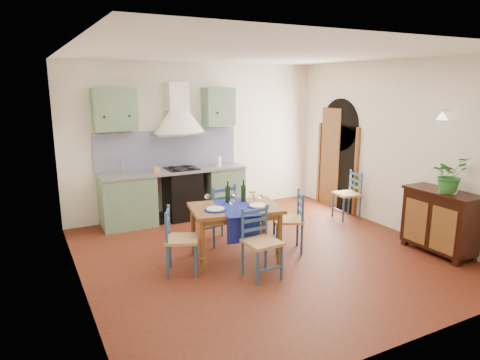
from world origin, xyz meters
name	(u,v)px	position (x,y,z in m)	size (l,w,h in m)	color
floor	(265,254)	(0.00, 0.00, 0.00)	(5.00, 5.00, 0.00)	#441B0E
back_wall	(179,161)	(-0.47, 2.29, 1.05)	(5.00, 0.96, 2.80)	silver
right_wall	(383,149)	(2.50, 0.28, 1.34)	(0.26, 5.00, 2.80)	silver
left_wall	(75,177)	(-2.50, 0.00, 1.40)	(0.04, 5.00, 2.80)	silver
ceiling	(268,54)	(0.00, 0.00, 2.80)	(5.00, 5.00, 0.01)	silver
dining_table	(236,213)	(-0.46, 0.04, 0.68)	(1.34, 1.05, 1.09)	brown
chair_near	(261,242)	(-0.43, -0.60, 0.46)	(0.44, 0.44, 0.89)	navy
chair_far	(219,213)	(-0.39, 0.73, 0.49)	(0.49, 0.49, 0.94)	navy
chair_left	(179,240)	(-1.30, -0.02, 0.45)	(0.54, 0.54, 0.88)	navy
chair_right	(290,220)	(0.41, -0.02, 0.46)	(0.56, 0.56, 0.89)	navy
chair_spare	(348,194)	(2.23, 0.78, 0.45)	(0.46, 0.46, 0.87)	navy
sideboard	(440,219)	(2.26, -1.12, 0.51)	(0.50, 1.05, 0.94)	black
potted_plant	(450,175)	(2.23, -1.22, 1.19)	(0.46, 0.40, 0.51)	#276B28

